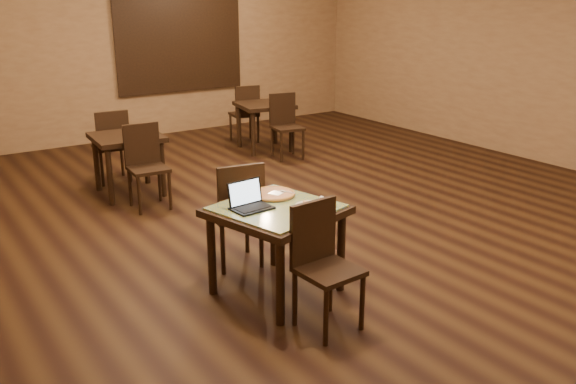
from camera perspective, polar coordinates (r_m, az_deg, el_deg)
ground at (r=6.94m, az=4.13°, el=-2.18°), size 10.00×10.00×0.00m
wall_back at (r=10.91m, az=-12.58°, el=13.00°), size 8.00×0.02×3.00m
wall_right at (r=9.57m, az=23.90°, el=11.23°), size 0.02×10.00×3.00m
mural at (r=11.06m, az=-10.07°, el=13.48°), size 2.34×0.05×1.64m
tiled_table at (r=4.96m, az=-1.08°, el=-2.48°), size 1.12×1.12×0.76m
chair_main_near at (r=4.54m, az=3.17°, el=-6.17°), size 0.44×0.44×0.96m
chair_main_far at (r=5.48m, az=-4.73°, el=-1.59°), size 0.50×0.50×0.99m
laptop at (r=4.89m, az=-3.69°, el=-0.85°), size 0.33×0.27×0.21m
plate at (r=4.90m, az=2.22°, el=-1.36°), size 0.27×0.27×0.01m
pizza_slice at (r=4.89m, az=2.23°, el=-1.19°), size 0.23×0.23×0.02m
pizza_pan at (r=5.17m, az=-1.43°, el=-0.33°), size 0.35×0.35×0.01m
pizza_whole at (r=5.17m, az=-1.43°, el=-0.16°), size 0.38×0.38×0.03m
spatula at (r=5.16m, az=-1.12°, el=-0.10°), size 0.20×0.28×0.01m
napkin_roll at (r=5.03m, az=3.61°, el=-0.75°), size 0.04×0.15×0.04m
other_table_a at (r=9.70m, az=-2.22°, el=7.56°), size 0.92×0.92×0.75m
other_table_a_chair_near at (r=9.26m, az=-0.27°, el=6.58°), size 0.48×0.48×0.97m
other_table_a_chair_far at (r=10.18m, az=-3.99°, el=7.61°), size 0.48×0.48×0.97m
other_table_b at (r=7.75m, az=-14.82°, el=4.27°), size 0.86×0.86×0.75m
other_table_b_chair_near at (r=7.26m, az=-13.19°, el=2.85°), size 0.45×0.45×0.97m
other_table_b_chair_far at (r=8.29m, az=-16.16°, el=4.50°), size 0.45×0.45×0.97m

